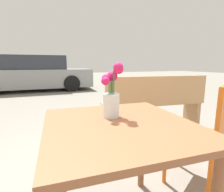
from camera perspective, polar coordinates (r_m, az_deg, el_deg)
table_front at (r=0.99m, az=2.38°, el=-14.55°), size 0.84×0.87×0.70m
flower_vase at (r=1.02m, az=0.10°, el=-0.17°), size 0.14×0.13×0.32m
cafe_chair at (r=1.61m, az=28.28°, el=-9.55°), size 0.54×0.54×0.87m
bench_middle at (r=2.64m, az=13.85°, el=-2.12°), size 1.57×0.57×0.85m
parked_car at (r=7.51m, az=-24.19°, el=6.53°), size 4.39×1.95×1.33m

